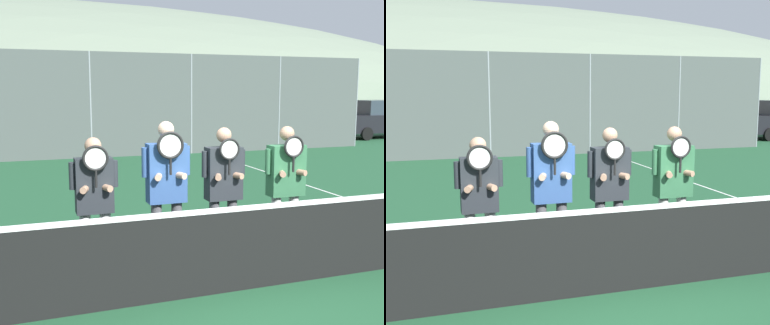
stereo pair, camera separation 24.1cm
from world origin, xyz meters
The scene contains 14 objects.
ground_plane centered at (0.00, 0.00, 0.00)m, with size 120.00×120.00×0.00m, color #1E4C2D.
hill_distant centered at (0.00, 58.11, 0.00)m, with size 123.10×68.39×23.94m.
clubhouse_building centered at (0.95, 18.96, 1.76)m, with size 22.37×5.50×3.49m.
fence_back centered at (0.00, 11.60, 1.76)m, with size 21.37×0.06×3.53m.
tennis_net centered at (0.00, 0.00, 0.50)m, with size 11.17×0.09×1.07m.
court_line_right_sideline centered at (4.15, 3.00, 0.00)m, with size 0.05×16.00×0.01m, color white.
player_leftmost centered at (-1.42, 0.87, 0.99)m, with size 0.56×0.34×1.69m.
player_center_left centered at (-0.58, 0.76, 1.10)m, with size 0.60×0.34×1.87m.
player_center_right centered at (0.21, 0.87, 1.03)m, with size 0.59×0.34×1.77m.
player_rightmost centered at (1.08, 0.82, 1.04)m, with size 0.61×0.34×1.77m.
car_left_of_center centered at (-0.43, 14.19, 0.95)m, with size 4.56×2.08×1.89m.
car_center centered at (4.46, 14.08, 0.88)m, with size 4.03×1.94×1.72m.
car_right_of_center centered at (9.17, 13.80, 0.94)m, with size 4.20×1.98×1.85m.
car_far_right centered at (14.18, 14.31, 0.92)m, with size 4.62×2.09×1.81m.
Camera 1 is at (-2.17, -4.66, 2.21)m, focal length 45.00 mm.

